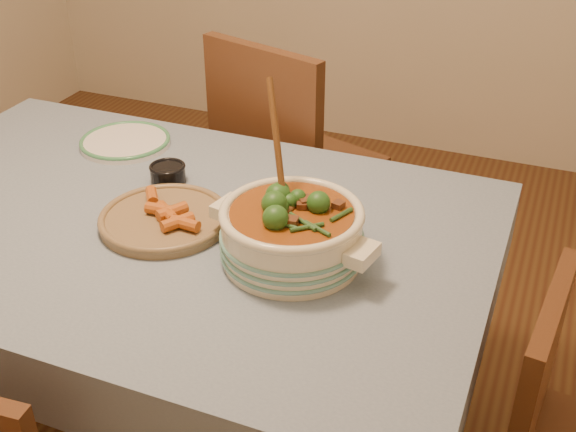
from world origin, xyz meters
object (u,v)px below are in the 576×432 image
(chair_far, at_px, (286,159))
(stew_casserole, at_px, (292,229))
(condiment_bowl, at_px, (168,173))
(white_plate, at_px, (125,142))
(dining_table, at_px, (161,249))
(fried_plate, at_px, (164,217))

(chair_far, bearing_deg, stew_casserole, 130.38)
(condiment_bowl, xyz_separation_m, chair_far, (0.11, 0.60, -0.22))
(stew_casserole, bearing_deg, white_plate, 151.46)
(white_plate, xyz_separation_m, chair_far, (0.35, 0.45, -0.20))
(dining_table, relative_size, fried_plate, 4.29)
(dining_table, distance_m, chair_far, 0.79)
(dining_table, height_order, stew_casserole, stew_casserole)
(dining_table, distance_m, stew_casserole, 0.42)
(white_plate, distance_m, fried_plate, 0.50)
(fried_plate, bearing_deg, condiment_bowl, 117.79)
(dining_table, bearing_deg, stew_casserole, -5.98)
(white_plate, height_order, chair_far, chair_far)
(stew_casserole, bearing_deg, chair_far, 112.98)
(dining_table, bearing_deg, condiment_bowl, 111.73)
(dining_table, height_order, white_plate, white_plate)
(dining_table, bearing_deg, fried_plate, -26.33)
(condiment_bowl, height_order, fried_plate, fried_plate)
(white_plate, relative_size, condiment_bowl, 2.50)
(stew_casserole, relative_size, fried_plate, 1.07)
(chair_far, bearing_deg, white_plate, 69.54)
(stew_casserole, height_order, fried_plate, stew_casserole)
(condiment_bowl, relative_size, fried_plate, 0.30)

